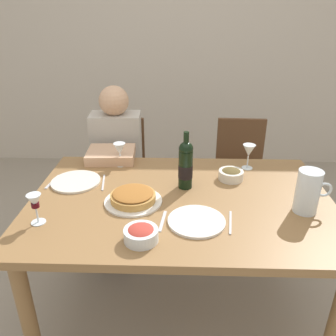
% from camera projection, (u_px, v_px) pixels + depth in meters
% --- Properties ---
extents(ground_plane, '(8.00, 8.00, 0.00)m').
position_uv_depth(ground_plane, '(179.00, 309.00, 2.04)').
color(ground_plane, gray).
extents(back_wall, '(8.00, 0.10, 2.80)m').
position_uv_depth(back_wall, '(182.00, 31.00, 3.47)').
color(back_wall, beige).
rests_on(back_wall, ground).
extents(dining_table, '(1.50, 1.00, 0.76)m').
position_uv_depth(dining_table, '(181.00, 214.00, 1.75)').
color(dining_table, olive).
rests_on(dining_table, ground).
extents(wine_bottle, '(0.08, 0.08, 0.31)m').
position_uv_depth(wine_bottle, '(186.00, 165.00, 1.77)').
color(wine_bottle, black).
rests_on(wine_bottle, dining_table).
extents(water_pitcher, '(0.16, 0.11, 0.21)m').
position_uv_depth(water_pitcher, '(308.00, 194.00, 1.57)').
color(water_pitcher, silver).
rests_on(water_pitcher, dining_table).
extents(baked_tart, '(0.28, 0.28, 0.06)m').
position_uv_depth(baked_tart, '(133.00, 197.00, 1.67)').
color(baked_tart, white).
rests_on(baked_tart, dining_table).
extents(salad_bowl, '(0.14, 0.14, 0.06)m').
position_uv_depth(salad_bowl, '(141.00, 234.00, 1.39)').
color(salad_bowl, silver).
rests_on(salad_bowl, dining_table).
extents(olive_bowl, '(0.14, 0.14, 0.06)m').
position_uv_depth(olive_bowl, '(231.00, 174.00, 1.89)').
color(olive_bowl, silver).
rests_on(olive_bowl, dining_table).
extents(wine_glass_left_diner, '(0.07, 0.07, 0.15)m').
position_uv_depth(wine_glass_left_diner, '(249.00, 151.00, 1.99)').
color(wine_glass_left_diner, silver).
rests_on(wine_glass_left_diner, dining_table).
extents(wine_glass_right_diner, '(0.07, 0.07, 0.14)m').
position_uv_depth(wine_glass_right_diner, '(120.00, 150.00, 2.03)').
color(wine_glass_right_diner, silver).
rests_on(wine_glass_right_diner, dining_table).
extents(wine_glass_centre, '(0.06, 0.06, 0.14)m').
position_uv_depth(wine_glass_centre, '(35.00, 203.00, 1.48)').
color(wine_glass_centre, silver).
rests_on(wine_glass_centre, dining_table).
extents(dinner_plate_left_setting, '(0.26, 0.26, 0.01)m').
position_uv_depth(dinner_plate_left_setting, '(196.00, 221.00, 1.52)').
color(dinner_plate_left_setting, white).
rests_on(dinner_plate_left_setting, dining_table).
extents(dinner_plate_right_setting, '(0.26, 0.26, 0.01)m').
position_uv_depth(dinner_plate_right_setting, '(76.00, 182.00, 1.86)').
color(dinner_plate_right_setting, silver).
rests_on(dinner_plate_right_setting, dining_table).
extents(fork_left_setting, '(0.03, 0.16, 0.00)m').
position_uv_depth(fork_left_setting, '(163.00, 221.00, 1.53)').
color(fork_left_setting, silver).
rests_on(fork_left_setting, dining_table).
extents(knife_left_setting, '(0.03, 0.18, 0.00)m').
position_uv_depth(knife_left_setting, '(230.00, 222.00, 1.52)').
color(knife_left_setting, silver).
rests_on(knife_left_setting, dining_table).
extents(knife_right_setting, '(0.04, 0.18, 0.00)m').
position_uv_depth(knife_right_setting, '(103.00, 183.00, 1.86)').
color(knife_right_setting, silver).
rests_on(knife_right_setting, dining_table).
extents(spoon_right_setting, '(0.03, 0.16, 0.00)m').
position_uv_depth(spoon_right_setting, '(53.00, 182.00, 1.87)').
color(spoon_right_setting, silver).
rests_on(spoon_right_setting, dining_table).
extents(chair_left, '(0.42, 0.42, 0.87)m').
position_uv_depth(chair_left, '(121.00, 170.00, 2.63)').
color(chair_left, brown).
rests_on(chair_left, ground).
extents(diner_left, '(0.35, 0.52, 1.16)m').
position_uv_depth(diner_left, '(116.00, 169.00, 2.36)').
color(diner_left, '#B7B2A8').
rests_on(diner_left, ground).
extents(chair_right, '(0.42, 0.42, 0.87)m').
position_uv_depth(chair_right, '(240.00, 170.00, 2.62)').
color(chair_right, brown).
rests_on(chair_right, ground).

